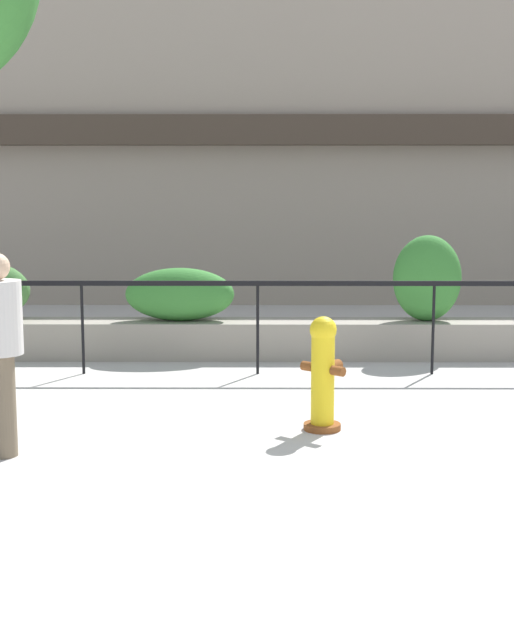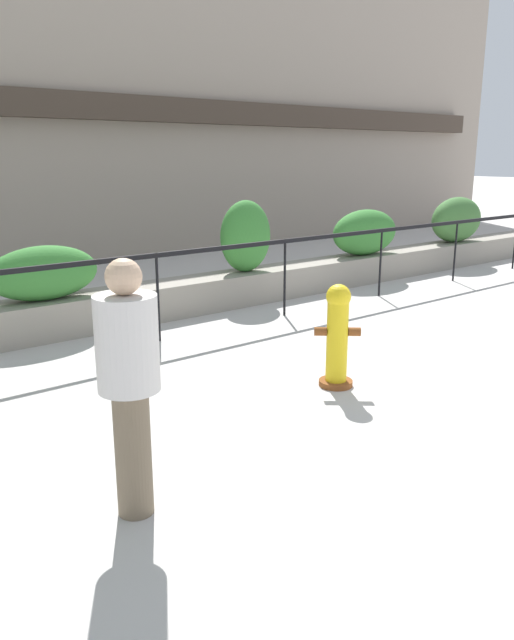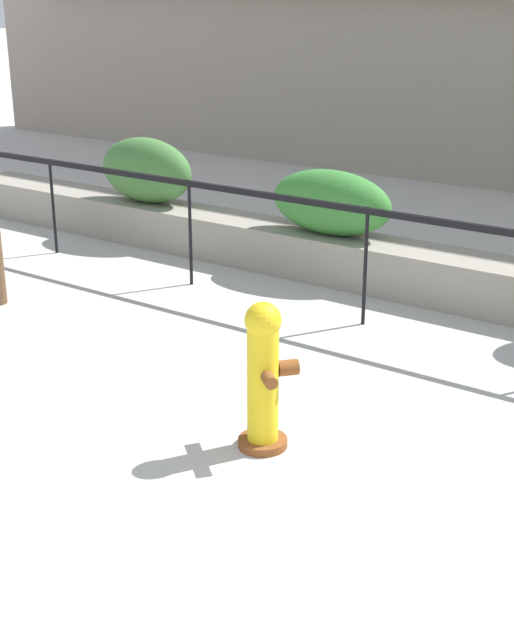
% 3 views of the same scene
% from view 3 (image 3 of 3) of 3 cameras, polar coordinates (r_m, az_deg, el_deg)
% --- Properties ---
extents(hedge_bush_0, '(1.39, 0.60, 0.82)m').
position_cam_3_polar(hedge_bush_0, '(11.43, -7.10, 9.49)').
color(hedge_bush_0, '#427538').
rests_on(hedge_bush_0, planter_wall_low).
extents(hedge_bush_1, '(1.46, 0.61, 0.71)m').
position_cam_3_polar(hedge_bush_1, '(9.85, 4.75, 7.51)').
color(hedge_bush_1, '#387F33').
rests_on(hedge_bush_1, planter_wall_low).
extents(fire_hydrant, '(0.50, 0.50, 1.08)m').
position_cam_3_polar(fire_hydrant, '(6.14, 0.42, -3.52)').
color(fire_hydrant, brown).
rests_on(fire_hydrant, ground).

